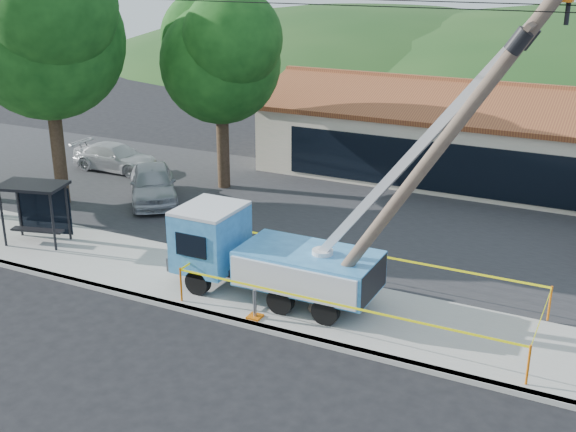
% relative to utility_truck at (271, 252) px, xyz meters
% --- Properties ---
extents(ground, '(120.00, 120.00, 0.00)m').
position_rel_utility_truck_xyz_m(ground, '(-0.22, -3.97, -1.59)').
color(ground, black).
rests_on(ground, ground).
extents(curb, '(60.00, 0.25, 0.15)m').
position_rel_utility_truck_xyz_m(curb, '(-0.22, -1.87, -1.52)').
color(curb, '#A2A197').
rests_on(curb, ground).
extents(sidewalk, '(60.00, 4.00, 0.15)m').
position_rel_utility_truck_xyz_m(sidewalk, '(-0.22, 0.03, -1.52)').
color(sidewalk, '#A2A197').
rests_on(sidewalk, ground).
extents(parking_lot, '(60.00, 12.00, 0.10)m').
position_rel_utility_truck_xyz_m(parking_lot, '(-0.22, 8.03, -1.54)').
color(parking_lot, '#28282B').
rests_on(parking_lot, ground).
extents(strip_mall, '(22.50, 8.53, 4.67)m').
position_rel_utility_truck_xyz_m(strip_mall, '(3.78, 16.01, 0.29)').
color(strip_mall, beige).
rests_on(strip_mall, ground).
extents(tree_west_near, '(7.56, 6.72, 10.80)m').
position_rel_utility_truck_xyz_m(tree_west_near, '(-12.22, 4.03, 5.93)').
color(tree_west_near, '#332316').
rests_on(tree_west_near, ground).
extents(tree_lot, '(6.30, 5.60, 8.94)m').
position_rel_utility_truck_xyz_m(tree_lot, '(-7.22, 9.03, 4.62)').
color(tree_lot, '#332316').
rests_on(tree_lot, ground).
extents(hill_west, '(78.40, 56.00, 28.00)m').
position_rel_utility_truck_xyz_m(hill_west, '(-15.22, 51.03, -1.59)').
color(hill_west, '#163C15').
rests_on(hill_west, ground).
extents(utility_truck, '(10.92, 3.48, 9.44)m').
position_rel_utility_truck_xyz_m(utility_truck, '(0.00, 0.00, 0.00)').
color(utility_truck, black).
rests_on(utility_truck, ground).
extents(leaning_pole, '(6.17, 1.96, 9.39)m').
position_rel_utility_truck_xyz_m(leaning_pole, '(4.83, -0.38, 3.63)').
color(leaning_pole, brown).
rests_on(leaning_pole, ground).
extents(bus_shelter, '(2.63, 1.99, 2.26)m').
position_rel_utility_truck_xyz_m(bus_shelter, '(-9.74, 0.17, 0.20)').
color(bus_shelter, black).
rests_on(bus_shelter, ground).
extents(caution_tape, '(10.26, 3.75, 1.08)m').
position_rel_utility_truck_xyz_m(caution_tape, '(2.84, 0.25, -0.65)').
color(caution_tape, '#DA630B').
rests_on(caution_tape, ground).
extents(car_silver, '(4.42, 4.84, 1.60)m').
position_rel_utility_truck_xyz_m(car_silver, '(-8.86, 5.90, -1.59)').
color(car_silver, '#A3A6AA').
rests_on(car_silver, ground).
extents(car_white, '(4.52, 1.88, 1.30)m').
position_rel_utility_truck_xyz_m(car_white, '(-13.38, 8.96, -1.59)').
color(car_white, silver).
rests_on(car_white, ground).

